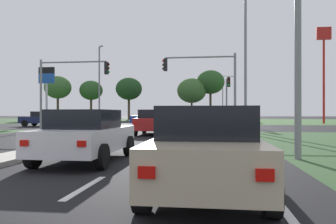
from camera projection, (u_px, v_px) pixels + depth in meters
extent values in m
plane|color=black|center=(150.00, 127.00, 32.15)|extent=(200.00, 200.00, 0.00)
cube|color=#2D4C28|center=(34.00, 120.00, 59.69)|extent=(35.00, 35.00, 0.01)
cube|color=#385B2D|center=(335.00, 121.00, 53.22)|extent=(35.00, 35.00, 0.01)
cube|color=#ADA89E|center=(64.00, 146.00, 13.30)|extent=(1.20, 22.00, 0.14)
cube|color=gray|center=(176.00, 120.00, 56.95)|extent=(1.20, 36.00, 0.14)
cube|color=silver|center=(85.00, 187.00, 6.21)|extent=(0.14, 2.00, 0.01)
cube|color=silver|center=(147.00, 151.00, 12.16)|extent=(0.14, 2.00, 0.01)
cube|color=silver|center=(168.00, 138.00, 18.11)|extent=(0.14, 2.00, 0.01)
cube|color=silver|center=(237.00, 147.00, 13.43)|extent=(0.14, 24.00, 0.01)
cube|color=silver|center=(183.00, 131.00, 24.73)|extent=(6.40, 0.50, 0.01)
cube|color=silver|center=(63.00, 129.00, 27.80)|extent=(0.70, 2.80, 0.01)
cube|color=silver|center=(76.00, 129.00, 27.66)|extent=(0.70, 2.80, 0.01)
cube|color=silver|center=(90.00, 129.00, 27.51)|extent=(0.70, 2.80, 0.01)
cube|color=silver|center=(103.00, 130.00, 27.37)|extent=(0.70, 2.80, 0.01)
cube|color=silver|center=(117.00, 130.00, 27.22)|extent=(0.70, 2.80, 0.01)
cube|color=#A31919|center=(153.00, 124.00, 21.37)|extent=(1.73, 4.36, 0.74)
cube|color=black|center=(153.00, 114.00, 21.22)|extent=(1.52, 2.01, 0.52)
cube|color=red|center=(136.00, 123.00, 19.27)|extent=(0.20, 0.04, 0.14)
cube|color=red|center=(158.00, 124.00, 19.10)|extent=(0.20, 0.04, 0.14)
cylinder|color=black|center=(144.00, 128.00, 22.86)|extent=(0.22, 0.64, 0.64)
cylinder|color=black|center=(169.00, 128.00, 22.64)|extent=(0.22, 0.64, 0.64)
cylinder|color=black|center=(135.00, 130.00, 20.09)|extent=(0.22, 0.64, 0.64)
cylinder|color=black|center=(164.00, 131.00, 19.87)|extent=(0.22, 0.64, 0.64)
cube|color=#161E47|center=(42.00, 120.00, 34.02)|extent=(4.13, 1.86, 0.67)
cube|color=black|center=(43.00, 114.00, 34.00)|extent=(1.90, 1.64, 0.52)
cube|color=red|center=(58.00, 119.00, 33.05)|extent=(0.04, 0.20, 0.14)
cube|color=red|center=(64.00, 119.00, 34.46)|extent=(0.04, 0.20, 0.14)
cylinder|color=black|center=(25.00, 123.00, 33.26)|extent=(0.64, 0.22, 0.64)
cylinder|color=black|center=(34.00, 123.00, 35.11)|extent=(0.64, 0.22, 0.64)
cylinder|color=black|center=(50.00, 123.00, 32.93)|extent=(0.64, 0.22, 0.64)
cylinder|color=black|center=(58.00, 123.00, 34.78)|extent=(0.64, 0.22, 0.64)
cube|color=navy|center=(152.00, 119.00, 34.02)|extent=(4.20, 1.75, 0.77)
cube|color=black|center=(150.00, 113.00, 34.04)|extent=(1.93, 1.54, 0.52)
cube|color=red|center=(133.00, 118.00, 34.95)|extent=(0.04, 0.20, 0.14)
cube|color=red|center=(130.00, 119.00, 33.63)|extent=(0.04, 0.20, 0.14)
cylinder|color=black|center=(166.00, 123.00, 34.72)|extent=(0.64, 0.22, 0.64)
cylinder|color=black|center=(164.00, 123.00, 32.98)|extent=(0.64, 0.22, 0.64)
cylinder|color=black|center=(141.00, 123.00, 35.06)|extent=(0.64, 0.22, 0.64)
cylinder|color=black|center=(137.00, 123.00, 33.32)|extent=(0.64, 0.22, 0.64)
cube|color=silver|center=(87.00, 139.00, 9.57)|extent=(1.79, 4.17, 0.64)
cube|color=black|center=(85.00, 119.00, 9.42)|extent=(1.57, 1.92, 0.52)
cube|color=red|center=(24.00, 143.00, 7.56)|extent=(0.20, 0.04, 0.14)
cube|color=red|center=(81.00, 144.00, 7.39)|extent=(0.20, 0.04, 0.14)
cylinder|color=black|center=(76.00, 145.00, 11.00)|extent=(0.22, 0.64, 0.64)
cylinder|color=black|center=(129.00, 146.00, 10.78)|extent=(0.22, 0.64, 0.64)
cylinder|color=black|center=(33.00, 155.00, 8.36)|extent=(0.22, 0.64, 0.64)
cylinder|color=black|center=(102.00, 157.00, 8.13)|extent=(0.22, 0.64, 0.64)
cube|color=#BCAD8E|center=(207.00, 155.00, 5.93)|extent=(1.72, 4.42, 0.65)
cube|color=black|center=(207.00, 122.00, 5.78)|extent=(1.52, 2.03, 0.52)
cube|color=red|center=(147.00, 172.00, 3.80)|extent=(0.20, 0.04, 0.14)
cube|color=red|center=(265.00, 175.00, 3.63)|extent=(0.20, 0.04, 0.14)
cylinder|color=black|center=(169.00, 161.00, 7.44)|extent=(0.22, 0.64, 0.64)
cylinder|color=black|center=(248.00, 162.00, 7.22)|extent=(0.22, 0.64, 0.64)
cylinder|color=black|center=(143.00, 190.00, 4.63)|extent=(0.22, 0.64, 0.64)
cylinder|color=black|center=(271.00, 194.00, 4.41)|extent=(0.22, 0.64, 0.64)
cube|color=#B7B7BC|center=(204.00, 128.00, 15.97)|extent=(1.84, 4.35, 0.70)
cube|color=black|center=(204.00, 115.00, 15.82)|extent=(1.62, 2.00, 0.52)
cube|color=red|center=(186.00, 128.00, 13.88)|extent=(0.20, 0.04, 0.14)
cube|color=red|center=(220.00, 128.00, 13.70)|extent=(0.20, 0.04, 0.14)
cylinder|color=black|center=(187.00, 133.00, 17.46)|extent=(0.22, 0.64, 0.64)
cylinder|color=black|center=(223.00, 133.00, 17.23)|extent=(0.22, 0.64, 0.64)
cylinder|color=black|center=(183.00, 137.00, 14.70)|extent=(0.22, 0.64, 0.64)
cylinder|color=black|center=(225.00, 137.00, 14.47)|extent=(0.22, 0.64, 0.64)
cylinder|color=gray|center=(41.00, 95.00, 26.57)|extent=(0.18, 0.18, 5.62)
cylinder|color=gray|center=(73.00, 62.00, 26.24)|extent=(5.39, 0.12, 0.12)
cube|color=black|center=(106.00, 68.00, 25.89)|extent=(0.26, 0.32, 0.95)
sphere|color=#360503|center=(108.00, 64.00, 25.87)|extent=(0.20, 0.20, 0.20)
sphere|color=#3A2405|center=(108.00, 68.00, 25.87)|extent=(0.20, 0.20, 0.20)
sphere|color=green|center=(108.00, 72.00, 25.87)|extent=(0.20, 0.20, 0.20)
cylinder|color=gray|center=(227.00, 102.00, 37.74)|extent=(0.18, 0.18, 5.21)
cylinder|color=gray|center=(228.00, 79.00, 35.54)|extent=(0.12, 4.45, 0.12)
cube|color=black|center=(229.00, 82.00, 33.33)|extent=(0.32, 0.26, 0.95)
sphere|color=#360503|center=(229.00, 79.00, 33.17)|extent=(0.20, 0.20, 0.20)
sphere|color=#3A2405|center=(229.00, 82.00, 33.17)|extent=(0.20, 0.20, 0.20)
sphere|color=green|center=(229.00, 85.00, 33.17)|extent=(0.20, 0.20, 0.20)
cylinder|color=gray|center=(235.00, 92.00, 24.65)|extent=(0.18, 0.18, 5.80)
cylinder|color=gray|center=(200.00, 57.00, 24.98)|extent=(5.18, 0.12, 0.12)
cube|color=black|center=(166.00, 65.00, 25.31)|extent=(0.26, 0.32, 0.95)
sphere|color=red|center=(163.00, 61.00, 25.33)|extent=(0.20, 0.20, 0.20)
sphere|color=#3A2405|center=(163.00, 65.00, 25.33)|extent=(0.20, 0.20, 0.20)
sphere|color=black|center=(163.00, 69.00, 25.33)|extent=(0.20, 0.20, 0.20)
cylinder|color=gray|center=(298.00, 19.00, 9.98)|extent=(0.20, 0.20, 8.40)
cylinder|color=gray|center=(245.00, 59.00, 25.01)|extent=(0.20, 0.20, 10.79)
cylinder|color=gray|center=(99.00, 85.00, 42.92)|extent=(0.20, 0.20, 9.83)
cylinder|color=gray|center=(100.00, 47.00, 42.12)|extent=(0.89, 1.58, 0.10)
ellipsoid|color=#B2B2A8|center=(101.00, 46.00, 41.30)|extent=(0.56, 0.28, 0.20)
cylinder|color=gray|center=(223.00, 97.00, 72.03)|extent=(0.20, 0.20, 9.35)
cylinder|color=gray|center=(228.00, 76.00, 71.95)|extent=(2.11, 0.18, 0.10)
ellipsoid|color=#B2B2A8|center=(233.00, 77.00, 71.85)|extent=(0.56, 0.28, 0.20)
cylinder|color=#335184|center=(166.00, 119.00, 45.00)|extent=(0.16, 0.16, 0.82)
cylinder|color=#9E8966|center=(166.00, 113.00, 45.00)|extent=(0.34, 0.34, 0.86)
sphere|color=tan|center=(166.00, 109.00, 45.00)|extent=(0.24, 0.24, 0.24)
cylinder|color=red|center=(324.00, 82.00, 42.47)|extent=(0.28, 0.28, 10.68)
cube|color=red|center=(324.00, 33.00, 42.48)|extent=(1.80, 0.30, 1.60)
torus|color=yellow|center=(320.00, 34.00, 42.70)|extent=(0.96, 0.16, 0.96)
torus|color=yellow|center=(327.00, 34.00, 42.59)|extent=(0.96, 0.16, 0.96)
cylinder|color=silver|center=(47.00, 104.00, 37.22)|extent=(0.24, 0.24, 4.66)
cube|color=#194CA5|center=(47.00, 78.00, 37.22)|extent=(1.80, 0.24, 1.10)
cube|color=black|center=(47.00, 70.00, 37.22)|extent=(1.80, 0.24, 0.70)
cylinder|color=#423323|center=(58.00, 107.00, 64.42)|extent=(0.45, 0.45, 4.87)
ellipsoid|color=#38602D|center=(58.00, 87.00, 64.42)|extent=(5.13, 5.13, 4.36)
cylinder|color=#423323|center=(91.00, 108.00, 65.05)|extent=(0.44, 0.44, 4.51)
ellipsoid|color=#285123|center=(91.00, 90.00, 65.06)|extent=(4.48, 4.48, 3.80)
cylinder|color=#423323|center=(129.00, 108.00, 65.86)|extent=(0.47, 0.47, 4.68)
ellipsoid|color=#1E421E|center=(129.00, 89.00, 65.87)|extent=(5.17, 5.17, 4.40)
cylinder|color=#423323|center=(210.00, 105.00, 63.93)|extent=(0.43, 0.43, 5.78)
ellipsoid|color=#285123|center=(210.00, 82.00, 63.94)|extent=(5.35, 5.35, 4.55)
cylinder|color=#423323|center=(192.00, 109.00, 63.56)|extent=(0.34, 0.34, 4.07)
ellipsoid|color=#38602D|center=(192.00, 91.00, 63.57)|extent=(5.55, 5.55, 4.71)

